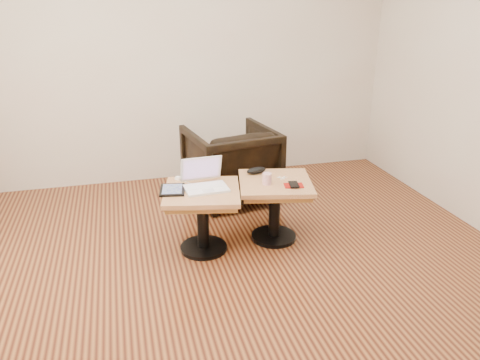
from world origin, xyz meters
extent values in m
cube|color=#3D190F|center=(0.00, 0.00, 0.00)|extent=(4.50, 4.50, 0.01)
cube|color=#C5AF9B|center=(0.00, 2.25, 1.35)|extent=(4.50, 0.02, 2.70)
cylinder|color=black|center=(-0.10, 0.58, 0.02)|extent=(0.37, 0.37, 0.03)
cylinder|color=black|center=(-0.10, 0.58, 0.25)|extent=(0.09, 0.09, 0.45)
cube|color=brown|center=(-0.10, 0.58, 0.46)|extent=(0.62, 0.62, 0.04)
cube|color=#96592B|center=(-0.10, 0.58, 0.50)|extent=(0.67, 0.67, 0.04)
cylinder|color=black|center=(0.50, 0.61, 0.02)|extent=(0.37, 0.37, 0.03)
cylinder|color=black|center=(0.50, 0.61, 0.25)|extent=(0.09, 0.09, 0.45)
cube|color=brown|center=(0.50, 0.61, 0.46)|extent=(0.62, 0.62, 0.04)
cube|color=#96592B|center=(0.50, 0.61, 0.50)|extent=(0.67, 0.67, 0.04)
cube|color=white|center=(-0.07, 0.58, 0.52)|extent=(0.33, 0.24, 0.02)
cube|color=silver|center=(-0.07, 0.61, 0.53)|extent=(0.27, 0.12, 0.00)
cube|color=silver|center=(-0.06, 0.52, 0.53)|extent=(0.09, 0.06, 0.00)
cube|color=white|center=(-0.08, 0.72, 0.63)|extent=(0.32, 0.09, 0.20)
cube|color=#9D4446|center=(-0.08, 0.72, 0.63)|extent=(0.28, 0.08, 0.17)
cube|color=black|center=(-0.32, 0.62, 0.52)|extent=(0.22, 0.26, 0.02)
cube|color=#191E38|center=(-0.32, 0.62, 0.53)|extent=(0.18, 0.22, 0.00)
cube|color=white|center=(-0.25, 0.84, 0.52)|extent=(0.05, 0.05, 0.02)
ellipsoid|color=black|center=(0.40, 0.81, 0.54)|extent=(0.18, 0.11, 0.05)
cylinder|color=#BA4D5D|center=(0.41, 0.56, 0.56)|extent=(0.10, 0.10, 0.09)
sphere|color=white|center=(0.57, 0.64, 0.52)|extent=(0.02, 0.02, 0.02)
sphere|color=white|center=(0.59, 0.66, 0.52)|extent=(0.02, 0.02, 0.02)
sphere|color=white|center=(0.55, 0.66, 0.52)|extent=(0.02, 0.02, 0.02)
cylinder|color=white|center=(0.57, 0.64, 0.52)|extent=(0.08, 0.05, 0.00)
cube|color=maroon|center=(0.60, 0.48, 0.52)|extent=(0.16, 0.13, 0.01)
cube|color=black|center=(0.60, 0.48, 0.53)|extent=(0.09, 0.14, 0.01)
imported|color=black|center=(0.35, 1.51, 0.36)|extent=(0.90, 0.92, 0.73)
camera|label=1|loc=(-0.65, -2.65, 1.88)|focal=35.00mm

